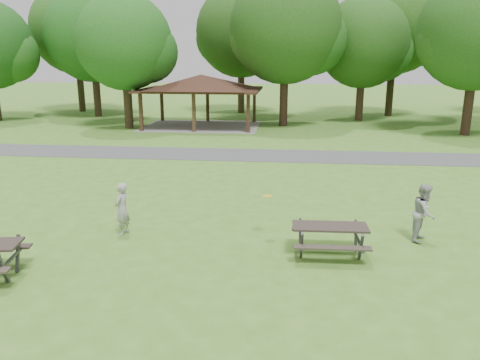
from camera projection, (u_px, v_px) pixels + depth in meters
The scene contains 15 objects.
ground at pixel (181, 274), 11.15m from camera, with size 160.00×160.00×0.00m, color #437621.
asphalt_path at pixel (241, 155), 24.60m from camera, with size 120.00×3.20×0.02m, color #444447.
pavilion at pixel (201, 84), 33.84m from camera, with size 8.60×7.01×3.76m.
tree_row_c at pixel (94, 37), 38.80m from camera, with size 8.19×7.80×10.67m.
tree_row_d at pixel (126, 45), 32.24m from camera, with size 6.93×6.60×9.27m.
tree_row_e at pixel (287, 31), 33.25m from camera, with size 8.40×8.00×11.02m.
tree_row_f at pixel (364, 45), 36.24m from camera, with size 7.35×7.00×9.55m.
tree_row_g at pixel (478, 35), 29.25m from camera, with size 7.77×7.40×10.25m.
tree_deep_a at pixel (77, 32), 42.32m from camera, with size 8.40×8.00×11.38m.
tree_deep_b at pixel (242, 35), 41.32m from camera, with size 8.40×8.00×11.13m.
tree_deep_c at pixel (396, 26), 38.88m from camera, with size 8.82×8.40×11.90m.
picnic_table_middle at pixel (330, 233), 12.10m from camera, with size 1.97×1.61×0.83m.
frisbee_in_flight at pixel (267, 196), 13.13m from camera, with size 0.28×0.28×0.02m.
frisbee_thrower at pixel (122, 209), 13.46m from camera, with size 0.56×0.37×1.54m, color #9B9B9E.
frisbee_catcher at pixel (424, 213), 13.01m from camera, with size 0.79×0.62×1.64m, color #A1A1A4.
Camera 1 is at (2.50, -9.99, 5.03)m, focal length 35.00 mm.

